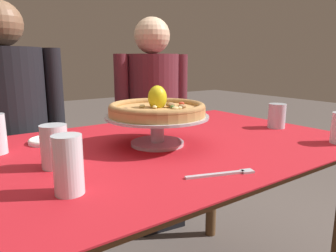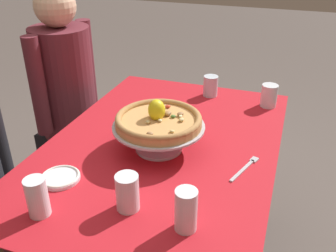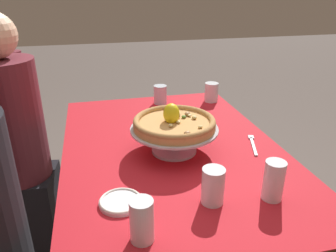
{
  "view_description": "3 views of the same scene",
  "coord_description": "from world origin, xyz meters",
  "px_view_note": "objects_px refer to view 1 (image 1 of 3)",
  "views": [
    {
      "loc": [
        -0.62,
        -0.88,
        1.02
      ],
      "look_at": [
        -0.01,
        -0.02,
        0.8
      ],
      "focal_mm": 33.71,
      "sensor_mm": 36.0,
      "label": 1
    },
    {
      "loc": [
        -1.19,
        -0.44,
        1.49
      ],
      "look_at": [
        -0.04,
        -0.04,
        0.84
      ],
      "focal_mm": 39.71,
      "sensor_mm": 36.0,
      "label": 2
    },
    {
      "loc": [
        -1.18,
        0.3,
        1.36
      ],
      "look_at": [
        -0.01,
        0.02,
        0.83
      ],
      "focal_mm": 34.93,
      "sensor_mm": 36.0,
      "label": 3
    }
  ],
  "objects_px": {
    "water_glass_side_left": "(55,149)",
    "diner_right": "(153,130)",
    "diner_left": "(12,150)",
    "dinner_fork": "(225,174)",
    "water_glass_side_right": "(277,117)",
    "water_glass_front_left": "(68,168)",
    "side_plate": "(48,140)",
    "pizza": "(158,109)",
    "pizza_stand": "(158,125)"
  },
  "relations": [
    {
      "from": "water_glass_front_left",
      "to": "side_plate",
      "type": "bearing_deg",
      "value": 80.2
    },
    {
      "from": "diner_left",
      "to": "pizza_stand",
      "type": "bearing_deg",
      "value": -62.55
    },
    {
      "from": "pizza",
      "to": "water_glass_side_left",
      "type": "height_order",
      "value": "pizza"
    },
    {
      "from": "water_glass_front_left",
      "to": "pizza_stand",
      "type": "bearing_deg",
      "value": 30.23
    },
    {
      "from": "dinner_fork",
      "to": "water_glass_side_left",
      "type": "bearing_deg",
      "value": 137.43
    },
    {
      "from": "water_glass_front_left",
      "to": "dinner_fork",
      "type": "distance_m",
      "value": 0.38
    },
    {
      "from": "water_glass_side_right",
      "to": "side_plate",
      "type": "bearing_deg",
      "value": 160.23
    },
    {
      "from": "side_plate",
      "to": "diner_left",
      "type": "height_order",
      "value": "diner_left"
    },
    {
      "from": "water_glass_front_left",
      "to": "diner_left",
      "type": "height_order",
      "value": "diner_left"
    },
    {
      "from": "pizza",
      "to": "water_glass_front_left",
      "type": "bearing_deg",
      "value": -149.76
    },
    {
      "from": "pizza_stand",
      "to": "diner_left",
      "type": "relative_size",
      "value": 0.28
    },
    {
      "from": "pizza_stand",
      "to": "dinner_fork",
      "type": "xyz_separation_m",
      "value": [
        -0.02,
        -0.34,
        -0.07
      ]
    },
    {
      "from": "side_plate",
      "to": "diner_left",
      "type": "distance_m",
      "value": 0.45
    },
    {
      "from": "pizza",
      "to": "pizza_stand",
      "type": "bearing_deg",
      "value": -148.88
    },
    {
      "from": "water_glass_side_left",
      "to": "diner_right",
      "type": "bearing_deg",
      "value": 42.93
    },
    {
      "from": "diner_left",
      "to": "water_glass_front_left",
      "type": "bearing_deg",
      "value": -91.7
    },
    {
      "from": "pizza_stand",
      "to": "diner_right",
      "type": "bearing_deg",
      "value": 58.35
    },
    {
      "from": "water_glass_front_left",
      "to": "diner_left",
      "type": "relative_size",
      "value": 0.1
    },
    {
      "from": "dinner_fork",
      "to": "pizza",
      "type": "bearing_deg",
      "value": 86.59
    },
    {
      "from": "side_plate",
      "to": "dinner_fork",
      "type": "bearing_deg",
      "value": -64.64
    },
    {
      "from": "pizza_stand",
      "to": "side_plate",
      "type": "bearing_deg",
      "value": 140.02
    },
    {
      "from": "water_glass_side_left",
      "to": "diner_left",
      "type": "distance_m",
      "value": 0.73
    },
    {
      "from": "water_glass_side_right",
      "to": "diner_left",
      "type": "relative_size",
      "value": 0.08
    },
    {
      "from": "water_glass_front_left",
      "to": "diner_right",
      "type": "height_order",
      "value": "diner_right"
    },
    {
      "from": "dinner_fork",
      "to": "pizza_stand",
      "type": "bearing_deg",
      "value": 86.7
    },
    {
      "from": "pizza_stand",
      "to": "pizza",
      "type": "xyz_separation_m",
      "value": [
        0.0,
        0.0,
        0.06
      ]
    },
    {
      "from": "water_glass_front_left",
      "to": "side_plate",
      "type": "distance_m",
      "value": 0.48
    },
    {
      "from": "dinner_fork",
      "to": "diner_left",
      "type": "distance_m",
      "value": 1.08
    },
    {
      "from": "pizza_stand",
      "to": "water_glass_side_left",
      "type": "distance_m",
      "value": 0.36
    },
    {
      "from": "water_glass_side_left",
      "to": "dinner_fork",
      "type": "height_order",
      "value": "water_glass_side_left"
    },
    {
      "from": "pizza_stand",
      "to": "side_plate",
      "type": "height_order",
      "value": "pizza_stand"
    },
    {
      "from": "water_glass_side_right",
      "to": "side_plate",
      "type": "relative_size",
      "value": 0.77
    },
    {
      "from": "diner_left",
      "to": "water_glass_side_left",
      "type": "bearing_deg",
      "value": -90.13
    },
    {
      "from": "water_glass_side_right",
      "to": "water_glass_front_left",
      "type": "relative_size",
      "value": 0.79
    },
    {
      "from": "pizza_stand",
      "to": "dinner_fork",
      "type": "relative_size",
      "value": 1.89
    },
    {
      "from": "pizza",
      "to": "water_glass_side_right",
      "type": "distance_m",
      "value": 0.58
    },
    {
      "from": "water_glass_side_left",
      "to": "diner_right",
      "type": "height_order",
      "value": "diner_right"
    },
    {
      "from": "dinner_fork",
      "to": "diner_left",
      "type": "xyz_separation_m",
      "value": [
        -0.33,
        1.02,
        -0.12
      ]
    },
    {
      "from": "side_plate",
      "to": "water_glass_side_right",
      "type": "bearing_deg",
      "value": -19.77
    },
    {
      "from": "side_plate",
      "to": "dinner_fork",
      "type": "xyz_separation_m",
      "value": [
        0.28,
        -0.59,
        -0.01
      ]
    },
    {
      "from": "dinner_fork",
      "to": "water_glass_side_right",
      "type": "bearing_deg",
      "value": 24.92
    },
    {
      "from": "side_plate",
      "to": "water_glass_front_left",
      "type": "bearing_deg",
      "value": -99.8
    },
    {
      "from": "water_glass_side_right",
      "to": "water_glass_front_left",
      "type": "xyz_separation_m",
      "value": [
        -0.95,
        -0.16,
        0.01
      ]
    },
    {
      "from": "diner_left",
      "to": "dinner_fork",
      "type": "bearing_deg",
      "value": -71.86
    },
    {
      "from": "water_glass_side_left",
      "to": "side_plate",
      "type": "relative_size",
      "value": 0.88
    },
    {
      "from": "diner_left",
      "to": "diner_right",
      "type": "height_order",
      "value": "diner_left"
    },
    {
      "from": "water_glass_side_left",
      "to": "water_glass_side_right",
      "type": "relative_size",
      "value": 1.14
    },
    {
      "from": "water_glass_side_left",
      "to": "diner_right",
      "type": "relative_size",
      "value": 0.09
    },
    {
      "from": "diner_right",
      "to": "water_glass_front_left",
      "type": "bearing_deg",
      "value": -131.34
    },
    {
      "from": "diner_left",
      "to": "side_plate",
      "type": "bearing_deg",
      "value": -82.74
    }
  ]
}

